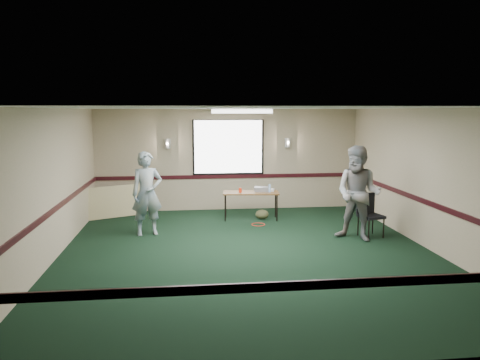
{
  "coord_description": "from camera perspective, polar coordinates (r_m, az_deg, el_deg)",
  "views": [
    {
      "loc": [
        -1.14,
        -8.41,
        2.66
      ],
      "look_at": [
        0.0,
        1.3,
        1.2
      ],
      "focal_mm": 35.0,
      "sensor_mm": 36.0,
      "label": 1
    }
  ],
  "objects": [
    {
      "name": "conference_chair",
      "position": [
        10.34,
        15.42,
        -3.7
      ],
      "size": [
        0.54,
        0.56,
        0.91
      ],
      "rotation": [
        0.0,
        0.0,
        0.25
      ],
      "color": "black",
      "rests_on": "ground"
    },
    {
      "name": "folding_table",
      "position": [
        11.45,
        1.34,
        -1.72
      ],
      "size": [
        1.41,
        0.69,
        0.68
      ],
      "rotation": [
        0.0,
        0.0,
        -0.11
      ],
      "color": "#573419",
      "rests_on": "ground"
    },
    {
      "name": "water_bottle",
      "position": [
        11.42,
        3.63,
        -1.01
      ],
      "size": [
        0.06,
        0.06,
        0.2
      ],
      "primitive_type": "cylinder",
      "color": "#96C2F6",
      "rests_on": "folding_table"
    },
    {
      "name": "person_left",
      "position": [
        10.18,
        -11.27,
        -1.63
      ],
      "size": [
        0.74,
        0.58,
        1.8
      ],
      "primitive_type": "imported",
      "rotation": [
        0.0,
        0.0,
        0.25
      ],
      "color": "#426992",
      "rests_on": "ground"
    },
    {
      "name": "folded_table",
      "position": [
        12.12,
        -15.09,
        -2.58
      ],
      "size": [
        1.49,
        0.87,
        0.79
      ],
      "primitive_type": "cube",
      "rotation": [
        -0.21,
        0.0,
        0.44
      ],
      "color": "tan",
      "rests_on": "ground"
    },
    {
      "name": "projector",
      "position": [
        11.53,
        2.62,
        -1.13
      ],
      "size": [
        0.38,
        0.34,
        0.11
      ],
      "primitive_type": "cube",
      "rotation": [
        0.0,
        0.0,
        -0.21
      ],
      "color": "gray",
      "rests_on": "folding_table"
    },
    {
      "name": "cable_coil",
      "position": [
        11.02,
        2.24,
        -5.44
      ],
      "size": [
        0.34,
        0.34,
        0.02
      ],
      "primitive_type": "torus",
      "rotation": [
        0.0,
        0.0,
        0.08
      ],
      "color": "red",
      "rests_on": "ground"
    },
    {
      "name": "room_shell",
      "position": [
        10.65,
        -0.52,
        2.67
      ],
      "size": [
        8.0,
        8.02,
        8.0
      ],
      "color": "tan",
      "rests_on": "ground"
    },
    {
      "name": "game_console",
      "position": [
        11.61,
        3.62,
        -1.21
      ],
      "size": [
        0.26,
        0.24,
        0.06
      ],
      "primitive_type": "cube",
      "rotation": [
        0.0,
        0.0,
        -0.29
      ],
      "color": "white",
      "rests_on": "folding_table"
    },
    {
      "name": "person_right",
      "position": [
        9.86,
        14.23,
        -1.6
      ],
      "size": [
        1.2,
        1.16,
        1.95
      ],
      "primitive_type": "imported",
      "rotation": [
        0.0,
        0.0,
        -0.66
      ],
      "color": "#6B8DA6",
      "rests_on": "ground"
    },
    {
      "name": "ground",
      "position": [
        8.89,
        0.99,
        -8.91
      ],
      "size": [
        8.0,
        8.0,
        0.0
      ],
      "primitive_type": "plane",
      "color": "black",
      "rests_on": "ground"
    },
    {
      "name": "red_cup",
      "position": [
        11.37,
        0.03,
        -1.26
      ],
      "size": [
        0.07,
        0.07,
        0.11
      ],
      "primitive_type": "cylinder",
      "color": "red",
      "rests_on": "folding_table"
    },
    {
      "name": "duffel_bag",
      "position": [
        11.58,
        2.7,
        -4.2
      ],
      "size": [
        0.4,
        0.35,
        0.23
      ],
      "primitive_type": "ellipsoid",
      "rotation": [
        0.0,
        0.0,
        -0.34
      ],
      "color": "#484629",
      "rests_on": "ground"
    }
  ]
}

